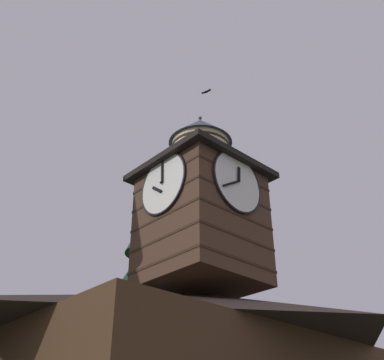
{
  "coord_description": "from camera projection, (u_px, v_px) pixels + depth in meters",
  "views": [
    {
      "loc": [
        12.71,
        10.98,
        1.28
      ],
      "look_at": [
        1.14,
        -1.62,
        11.22
      ],
      "focal_mm": 45.07,
      "sensor_mm": 36.0,
      "label": 1
    }
  ],
  "objects": [
    {
      "name": "clock_tower",
      "position": [
        201.0,
        209.0,
        19.49
      ],
      "size": [
        4.66,
        4.66,
        7.98
      ],
      "color": "#4C3323",
      "rests_on": "building_main"
    },
    {
      "name": "pine_tree_behind",
      "position": [
        148.0,
        332.0,
        21.18
      ],
      "size": [
        5.57,
        5.57,
        14.76
      ],
      "color": "#473323",
      "rests_on": "ground_plane"
    },
    {
      "name": "moon",
      "position": [
        105.0,
        332.0,
        44.36
      ],
      "size": [
        2.26,
        2.26,
        2.26
      ],
      "color": "silver"
    },
    {
      "name": "flying_bird_high",
      "position": [
        206.0,
        92.0,
        27.74
      ],
      "size": [
        0.28,
        0.62,
        0.1
      ],
      "color": "black"
    }
  ]
}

